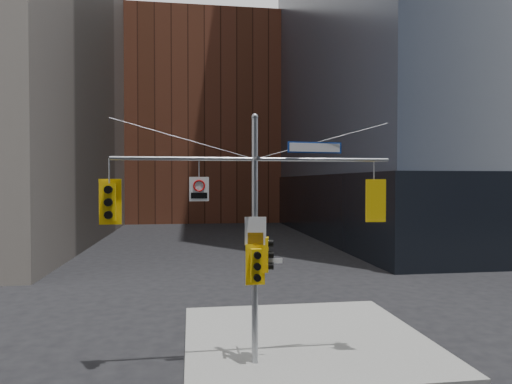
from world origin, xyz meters
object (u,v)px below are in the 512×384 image
object	(u,v)px
traffic_light_pole_front	(256,265)
regulatory_sign_arm	(199,188)
traffic_light_east_arm	(374,200)
signal_assembly	(255,215)
traffic_light_west_arm	(109,202)
street_sign_blade	(315,148)
traffic_light_pole_side	(266,255)

from	to	relation	value
traffic_light_pole_front	regulatory_sign_arm	bearing A→B (deg)	169.10
traffic_light_east_arm	traffic_light_pole_front	bearing A→B (deg)	8.57
signal_assembly	regulatory_sign_arm	distance (m)	1.75
regulatory_sign_arm	traffic_light_west_arm	bearing A→B (deg)	177.50
traffic_light_pole_front	street_sign_blade	distance (m)	3.79
traffic_light_pole_front	signal_assembly	bearing A→B (deg)	87.94
traffic_light_pole_side	street_sign_blade	size ratio (longest dim) A/B	0.60
traffic_light_west_arm	traffic_light_pole_side	size ratio (longest dim) A/B	1.28
signal_assembly	traffic_light_west_arm	world-z (taller)	signal_assembly
traffic_light_west_arm	traffic_light_pole_front	world-z (taller)	traffic_light_west_arm
traffic_light_west_arm	traffic_light_east_arm	size ratio (longest dim) A/B	1.01
signal_assembly	street_sign_blade	xyz separation A→B (m)	(1.76, 0.00, 1.93)
traffic_light_west_arm	traffic_light_east_arm	bearing A→B (deg)	-1.96
signal_assembly	regulatory_sign_arm	world-z (taller)	signal_assembly
traffic_light_west_arm	regulatory_sign_arm	world-z (taller)	regulatory_sign_arm
signal_assembly	traffic_light_pole_side	size ratio (longest dim) A/B	8.08
traffic_light_pole_front	street_sign_blade	xyz separation A→B (m)	(1.76, 0.27, 3.35)
traffic_light_west_arm	regulatory_sign_arm	size ratio (longest dim) A/B	1.86
traffic_light_pole_front	traffic_light_west_arm	bearing A→B (deg)	173.99
signal_assembly	traffic_light_pole_side	distance (m)	1.20
signal_assembly	traffic_light_pole_front	distance (m)	1.44
street_sign_blade	regulatory_sign_arm	world-z (taller)	street_sign_blade
traffic_light_west_arm	street_sign_blade	xyz separation A→B (m)	(5.78, -0.01, 1.55)
traffic_light_west_arm	regulatory_sign_arm	bearing A→B (deg)	-2.66
signal_assembly	traffic_light_east_arm	xyz separation A→B (m)	(3.57, 0.00, 0.38)
traffic_light_east_arm	traffic_light_pole_side	xyz separation A→B (m)	(-3.25, -0.00, -1.54)
traffic_light_pole_side	street_sign_blade	bearing A→B (deg)	-76.12
traffic_light_west_arm	regulatory_sign_arm	xyz separation A→B (m)	(2.44, -0.03, 0.37)
traffic_light_pole_front	regulatory_sign_arm	world-z (taller)	regulatory_sign_arm
regulatory_sign_arm	signal_assembly	bearing A→B (deg)	-0.98
signal_assembly	traffic_light_pole_front	world-z (taller)	signal_assembly
traffic_light_west_arm	traffic_light_pole_side	bearing A→B (deg)	-2.08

